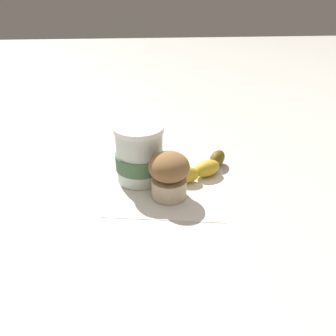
{
  "coord_description": "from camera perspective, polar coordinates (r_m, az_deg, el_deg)",
  "views": [
    {
      "loc": [
        -0.04,
        -0.65,
        0.41
      ],
      "look_at": [
        0.0,
        0.0,
        0.04
      ],
      "focal_mm": 42.0,
      "sensor_mm": 36.0,
      "label": 1
    }
  ],
  "objects": [
    {
      "name": "ground_plane",
      "position": [
        0.77,
        0.0,
        -2.78
      ],
      "size": [
        3.0,
        3.0,
        0.0
      ],
      "primitive_type": "plane",
      "color": "beige"
    },
    {
      "name": "paper_napkin",
      "position": [
        0.77,
        0.0,
        -2.73
      ],
      "size": [
        0.25,
        0.25,
        0.0
      ],
      "primitive_type": "cube",
      "rotation": [
        0.0,
        0.0,
        -0.14
      ],
      "color": "white",
      "rests_on": "ground_plane"
    },
    {
      "name": "coffee_cup",
      "position": [
        0.77,
        -4.16,
        1.91
      ],
      "size": [
        0.1,
        0.1,
        0.12
      ],
      "color": "silver",
      "rests_on": "paper_napkin"
    },
    {
      "name": "muffin",
      "position": [
        0.72,
        -0.09,
        -0.86
      ],
      "size": [
        0.08,
        0.08,
        0.09
      ],
      "color": "beige",
      "rests_on": "paper_napkin"
    },
    {
      "name": "banana",
      "position": [
        0.81,
        5.31,
        0.13
      ],
      "size": [
        0.12,
        0.11,
        0.03
      ],
      "color": "gold",
      "rests_on": "paper_napkin"
    }
  ]
}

